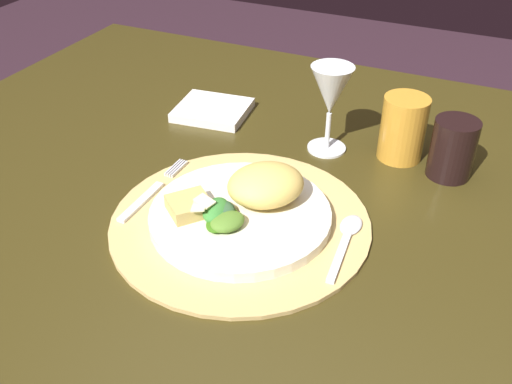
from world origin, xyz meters
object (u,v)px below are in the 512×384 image
Objects in this scene: wine_glass at (331,94)px; amber_tumbler at (403,128)px; fork at (151,192)px; dark_tumbler at (453,149)px; dinner_plate at (240,215)px; dining_table at (299,268)px; spoon at (347,235)px; napkin at (213,110)px.

wine_glass reaches higher than amber_tumbler.
fork is 1.83× the size of dark_tumbler.
dinner_plate is at bearing -99.92° from wine_glass.
dinner_plate is 0.25m from wine_glass.
fork is at bearing -128.38° from wine_glass.
dining_table is at bearing -125.20° from amber_tumbler.
napkin reaches higher than spoon.
dark_tumbler reaches higher than dining_table.
spoon is at bearing -113.27° from dark_tumbler.
wine_glass is (-0.10, 0.21, 0.09)m from spoon.
fork is at bearing -80.94° from napkin.
spoon is 1.11× the size of napkin.
napkin is at bearing 143.59° from spoon.
amber_tumbler reaches higher than dinner_plate.
dinner_plate is at bearing -55.30° from napkin.
amber_tumbler is (0.15, 0.26, 0.04)m from dinner_plate.
napkin is 0.87× the size of wine_glass.
dining_table is 0.28m from wine_glass.
napkin is 0.34m from amber_tumbler.
dark_tumbler reaches higher than fork.
dining_table is at bearing 136.92° from spoon.
dinner_plate is 1.46× the size of fork.
dark_tumbler is (0.41, -0.03, 0.04)m from napkin.
spoon is (0.14, 0.03, -0.01)m from dinner_plate.
wine_glass is (0.18, 0.23, 0.09)m from fork.
wine_glass is at bearing 115.56° from spoon.
fork is 1.64× the size of amber_tumbler.
amber_tumbler is at bearing 41.13° from fork.
amber_tumbler is (0.01, 0.23, 0.04)m from spoon.
spoon reaches higher than fork.
napkin is (-0.23, 0.15, 0.16)m from dining_table.
spoon is at bearing -36.41° from napkin.
fork is 0.27m from napkin.
dinner_plate is at bearing -134.07° from dark_tumbler.
dark_tumbler reaches higher than spoon.
dark_tumbler reaches higher than dinner_plate.
dining_table is 11.15× the size of napkin.
dining_table is 0.32m from napkin.
spoon is 1.35× the size of amber_tumbler.
fork is 0.31m from wine_glass.
fork is 1.35× the size of napkin.
dining_table is at bearing -33.41° from napkin.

